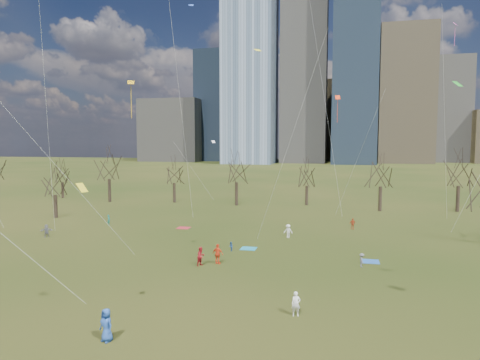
% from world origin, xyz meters
% --- Properties ---
extents(ground, '(500.00, 500.00, 0.00)m').
position_xyz_m(ground, '(0.00, 0.00, 0.00)').
color(ground, black).
rests_on(ground, ground).
extents(downtown_skyline, '(212.50, 78.00, 118.00)m').
position_xyz_m(downtown_skyline, '(-2.43, 210.64, 39.01)').
color(downtown_skyline, slate).
rests_on(downtown_skyline, ground).
extents(bare_tree_row, '(113.04, 29.80, 9.50)m').
position_xyz_m(bare_tree_row, '(-0.09, 37.22, 6.12)').
color(bare_tree_row, black).
rests_on(bare_tree_row, ground).
extents(blanket_teal, '(1.60, 1.50, 0.03)m').
position_xyz_m(blanket_teal, '(1.31, 10.26, 0.01)').
color(blanket_teal, teal).
rests_on(blanket_teal, ground).
extents(blanket_navy, '(1.60, 1.50, 0.03)m').
position_xyz_m(blanket_navy, '(13.30, 8.03, 0.01)').
color(blanket_navy, '#2458AB').
rests_on(blanket_navy, ground).
extents(blanket_crimson, '(1.60, 1.50, 0.03)m').
position_xyz_m(blanket_crimson, '(-9.06, 18.95, 0.01)').
color(blanket_crimson, '#B02331').
rests_on(blanket_crimson, ground).
extents(person_0, '(1.06, 0.89, 1.86)m').
position_xyz_m(person_0, '(-2.19, -11.82, 0.93)').
color(person_0, '#244A9C').
rests_on(person_0, ground).
extents(person_1, '(0.64, 0.49, 1.56)m').
position_xyz_m(person_1, '(7.74, -5.98, 0.78)').
color(person_1, white).
rests_on(person_1, ground).
extents(person_2, '(0.96, 1.04, 1.72)m').
position_xyz_m(person_2, '(-1.60, 3.27, 0.86)').
color(person_2, '#B31922').
rests_on(person_2, ground).
extents(person_3, '(0.61, 0.88, 1.24)m').
position_xyz_m(person_3, '(12.42, 6.04, 0.62)').
color(person_3, slate).
rests_on(person_3, ground).
extents(person_4, '(1.15, 0.68, 1.84)m').
position_xyz_m(person_4, '(-0.28, 4.16, 0.92)').
color(person_4, '#F5421B').
rests_on(person_4, ground).
extents(person_8, '(0.49, 0.55, 0.94)m').
position_xyz_m(person_8, '(-0.25, 8.90, 0.47)').
color(person_8, '#224D94').
rests_on(person_8, ground).
extents(person_9, '(1.06, 0.67, 1.57)m').
position_xyz_m(person_9, '(4.74, 16.37, 0.78)').
color(person_9, white).
rests_on(person_9, ground).
extents(person_10, '(0.89, 0.58, 1.41)m').
position_xyz_m(person_10, '(12.20, 23.01, 0.70)').
color(person_10, '#AD3518').
rests_on(person_10, ground).
extents(person_11, '(1.39, 1.18, 1.51)m').
position_xyz_m(person_11, '(-22.76, 10.35, 0.75)').
color(person_11, slate).
rests_on(person_11, ground).
extents(person_13, '(0.39, 0.55, 1.41)m').
position_xyz_m(person_13, '(-19.45, 18.53, 0.70)').
color(person_13, '#186D62').
rests_on(person_13, ground).
extents(kites_airborne, '(59.83, 50.52, 35.60)m').
position_xyz_m(kites_airborne, '(1.48, 9.11, 14.38)').
color(kites_airborne, gold).
rests_on(kites_airborne, ground).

